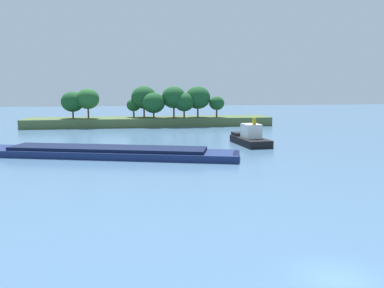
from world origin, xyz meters
The scene contains 4 objects.
ground_plane centered at (0.00, 0.00, 0.00)m, with size 400.00×400.00×0.00m, color #476B8E.
treeline_island centered at (-6.76, 88.30, 4.30)m, with size 66.69×10.44×10.90m.
tugboat centered at (10.13, 50.70, 1.32)m, with size 5.40×11.04×5.14m.
cargo_barge centered at (-17.84, 42.42, 0.83)m, with size 43.69×18.29×5.65m.
Camera 1 is at (-11.19, -19.25, 10.84)m, focal length 36.50 mm.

